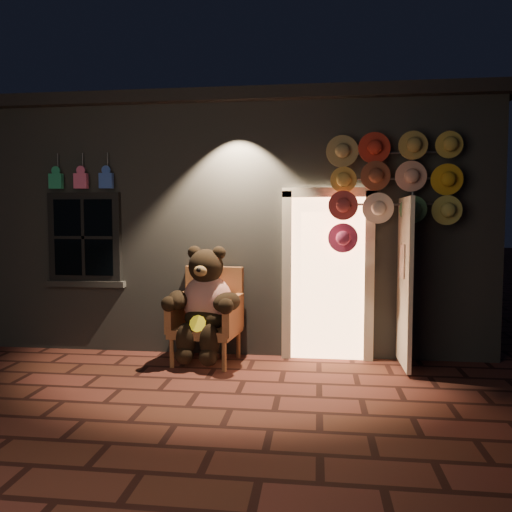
# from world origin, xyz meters

# --- Properties ---
(ground) EXTENTS (60.00, 60.00, 0.00)m
(ground) POSITION_xyz_m (0.00, 0.00, 0.00)
(ground) COLOR brown
(ground) RESTS_ON ground
(shop_building) EXTENTS (7.30, 5.95, 3.51)m
(shop_building) POSITION_xyz_m (0.00, 3.99, 1.74)
(shop_building) COLOR slate
(shop_building) RESTS_ON ground
(wicker_armchair) EXTENTS (0.89, 0.82, 1.18)m
(wicker_armchair) POSITION_xyz_m (-0.14, 1.18, 0.59)
(wicker_armchair) COLOR #A06B3E
(wicker_armchair) RESTS_ON ground
(teddy_bear) EXTENTS (1.01, 0.83, 1.39)m
(teddy_bear) POSITION_xyz_m (-0.15, 1.03, 0.76)
(teddy_bear) COLOR #B62413
(teddy_bear) RESTS_ON ground
(hat_rack) EXTENTS (1.60, 0.22, 2.83)m
(hat_rack) POSITION_xyz_m (2.08, 1.28, 2.21)
(hat_rack) COLOR #59595E
(hat_rack) RESTS_ON ground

